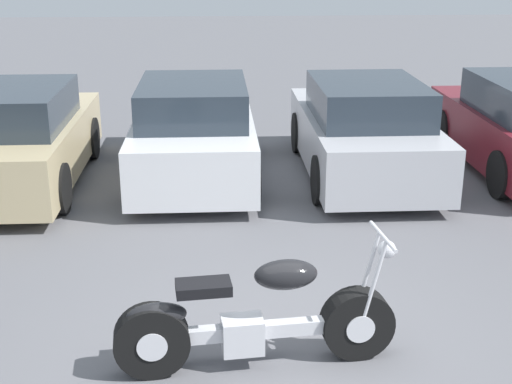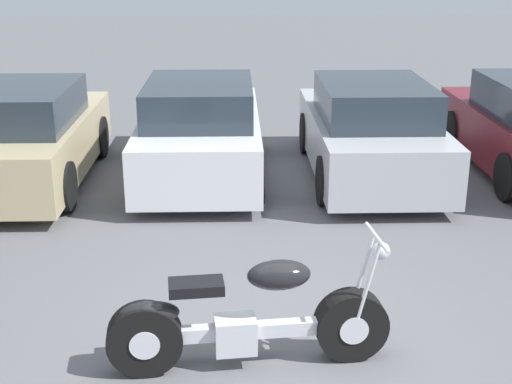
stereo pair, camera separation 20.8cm
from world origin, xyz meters
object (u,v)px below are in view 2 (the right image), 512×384
Objects in this scene: parked_car_champagne at (25,137)px; motorcycle at (245,321)px; parked_car_silver at (370,132)px; parked_car_white at (201,132)px.

motorcycle is at bearing -57.69° from parked_car_champagne.
parked_car_silver reaches higher than motorcycle.
parked_car_white and parked_car_silver have the same top height.
parked_car_white is (2.51, 0.26, 0.00)m from parked_car_champagne.
parked_car_white is (-0.58, 5.15, 0.28)m from motorcycle.
parked_car_champagne reaches higher than motorcycle.
motorcycle is 0.57× the size of parked_car_champagne.
parked_car_champagne is at bearing 122.31° from motorcycle.
motorcycle is at bearing -83.56° from parked_car_white.
parked_car_silver is at bearing -2.37° from parked_car_white.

